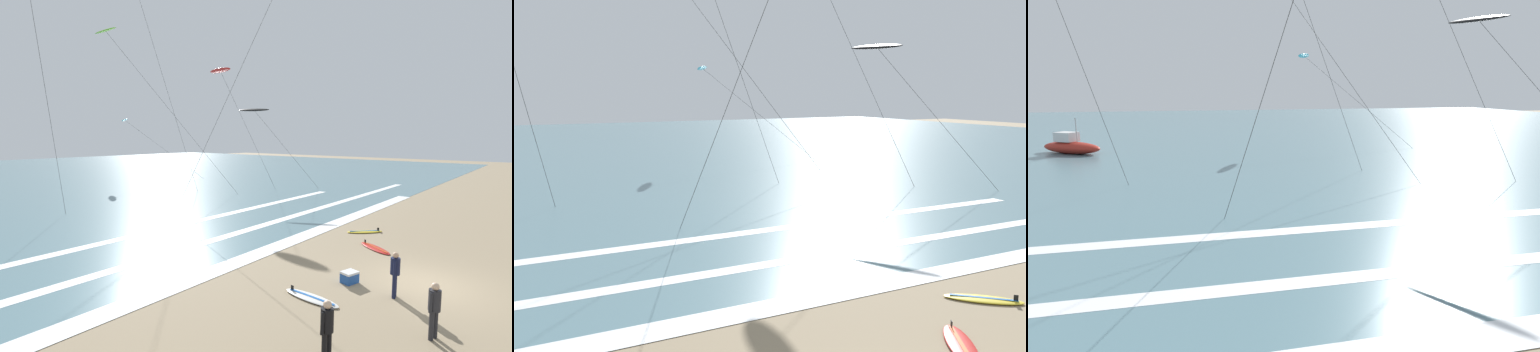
% 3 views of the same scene
% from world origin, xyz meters
% --- Properties ---
extents(ocean_surface, '(140.00, 90.00, 0.01)m').
position_xyz_m(ocean_surface, '(0.00, 51.60, 0.01)').
color(ocean_surface, slate).
rests_on(ocean_surface, ground).
extents(wave_foam_shoreline, '(42.28, 1.05, 0.01)m').
position_xyz_m(wave_foam_shoreline, '(-1.28, 7.00, 0.01)').
color(wave_foam_shoreline, white).
rests_on(wave_foam_shoreline, ocean_surface).
extents(wave_foam_mid_break, '(53.07, 0.67, 0.01)m').
position_xyz_m(wave_foam_mid_break, '(1.62, 10.27, 0.01)').
color(wave_foam_mid_break, white).
rests_on(wave_foam_mid_break, ocean_surface).
extents(wave_foam_outer_break, '(36.33, 0.71, 0.01)m').
position_xyz_m(wave_foam_outer_break, '(-0.50, 14.30, 0.01)').
color(wave_foam_outer_break, white).
rests_on(wave_foam_outer_break, ocean_surface).
extents(surfboard_right_spare, '(1.94, 1.87, 0.25)m').
position_xyz_m(surfboard_right_spare, '(5.57, 4.74, 0.05)').
color(surfboard_right_spare, yellow).
rests_on(surfboard_right_spare, ground).
extents(surfboard_near_water, '(1.61, 2.10, 0.25)m').
position_xyz_m(surfboard_near_water, '(2.92, 3.07, 0.05)').
color(surfboard_near_water, red).
rests_on(surfboard_near_water, ground).
extents(kite_black_high_left, '(6.90, 5.84, 8.45)m').
position_xyz_m(kite_black_high_left, '(13.98, 20.27, 8.19)').
color(kite_black_high_left, black).
rests_on(kite_black_high_left, ground).
extents(kite_cyan_far_right, '(8.74, 7.51, 7.83)m').
position_xyz_m(kite_cyan_far_right, '(10.06, 38.06, 7.56)').
color(kite_cyan_far_right, '#23A8C6').
rests_on(kite_cyan_far_right, ground).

